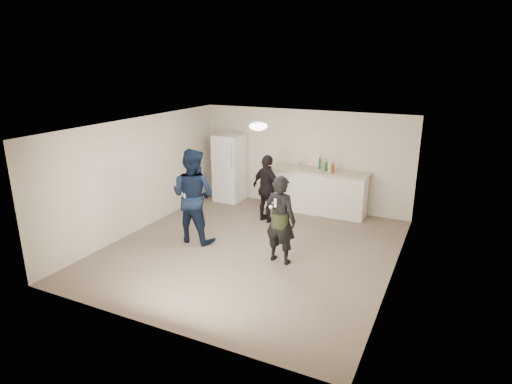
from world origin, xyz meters
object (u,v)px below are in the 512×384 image
at_px(fridge, 229,168).
at_px(woman, 280,220).
at_px(shaker, 300,165).
at_px(counter, 313,192).
at_px(man, 193,196).
at_px(spectator, 267,189).

bearing_deg(fridge, woman, -46.99).
bearing_deg(woman, shaker, -70.04).
relative_size(fridge, shaker, 10.59).
distance_m(counter, woman, 2.99).
height_order(man, spectator, man).
relative_size(fridge, woman, 1.06).
relative_size(counter, shaker, 15.29).
relative_size(man, woman, 1.17).
bearing_deg(shaker, man, -115.84).
xyz_separation_m(woman, spectator, (-1.10, 1.83, -0.04)).
relative_size(shaker, man, 0.09).
height_order(shaker, man, man).
relative_size(woman, spectator, 1.05).
height_order(counter, fridge, fridge).
bearing_deg(man, fridge, -77.22).
xyz_separation_m(shaker, spectator, (-0.42, -1.08, -0.37)).
bearing_deg(man, spectator, -119.60).
bearing_deg(counter, shaker, -173.73).
bearing_deg(woman, spectator, -52.34).
distance_m(counter, man, 3.30).
height_order(fridge, spectator, fridge).
bearing_deg(spectator, fridge, -8.71).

